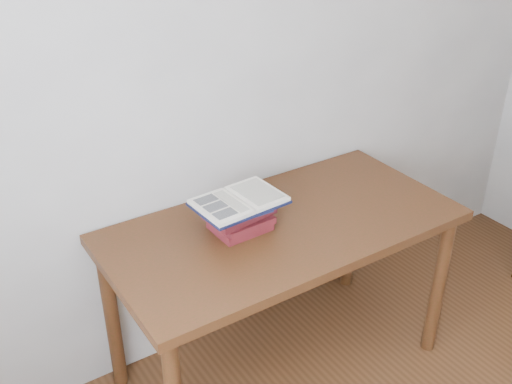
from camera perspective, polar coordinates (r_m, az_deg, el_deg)
desk at (r=2.44m, az=2.55°, el=-4.88°), size 1.42×0.71×0.76m
book_stack at (r=2.30m, az=-1.50°, el=-2.38°), size 0.27×0.19×0.12m
open_book at (r=2.26m, az=-1.62°, el=-0.88°), size 0.35×0.25×0.03m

